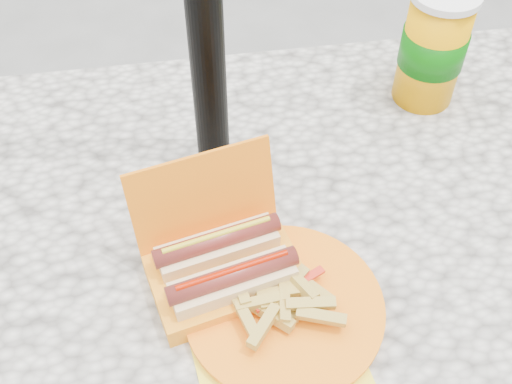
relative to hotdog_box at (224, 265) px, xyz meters
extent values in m
cube|color=beige|center=(0.01, 0.08, -0.06)|extent=(1.20, 0.80, 0.05)
cylinder|color=black|center=(0.51, 0.38, -0.44)|extent=(0.07, 0.07, 0.70)
cube|color=orange|center=(0.00, -0.01, -0.02)|extent=(0.22, 0.16, 0.03)
cube|color=orange|center=(-0.02, 0.07, 0.06)|extent=(0.20, 0.08, 0.12)
cube|color=#F9D78F|center=(0.01, -0.03, 0.00)|extent=(0.17, 0.08, 0.04)
cylinder|color=brown|center=(0.01, -0.03, 0.03)|extent=(0.17, 0.06, 0.03)
cylinder|color=#A61400|center=(0.01, -0.03, 0.04)|extent=(0.14, 0.04, 0.01)
cube|color=#F9D78F|center=(-0.01, 0.02, 0.00)|extent=(0.17, 0.08, 0.04)
cylinder|color=brown|center=(-0.01, 0.02, 0.03)|extent=(0.17, 0.06, 0.03)
cylinder|color=gold|center=(-0.01, 0.02, 0.04)|extent=(0.14, 0.04, 0.01)
cylinder|color=orange|center=(0.07, -0.06, -0.03)|extent=(0.24, 0.24, 0.01)
cylinder|color=orange|center=(0.07, -0.06, -0.02)|extent=(0.26, 0.26, 0.01)
cube|color=gold|center=(0.04, -0.06, 0.00)|extent=(0.06, 0.02, 0.01)
cube|color=gold|center=(0.07, -0.05, 0.00)|extent=(0.06, 0.01, 0.01)
cube|color=gold|center=(0.07, -0.07, 0.00)|extent=(0.02, 0.06, 0.02)
cube|color=gold|center=(0.09, -0.05, 0.01)|extent=(0.04, 0.06, 0.02)
cube|color=gold|center=(0.05, -0.08, 0.00)|extent=(0.06, 0.05, 0.02)
cube|color=gold|center=(0.07, -0.04, 0.00)|extent=(0.05, 0.06, 0.02)
cube|color=gold|center=(0.11, -0.05, -0.01)|extent=(0.05, 0.06, 0.02)
cube|color=gold|center=(0.11, -0.09, 0.00)|extent=(0.06, 0.04, 0.02)
cube|color=gold|center=(0.02, -0.08, 0.00)|extent=(0.03, 0.06, 0.01)
cube|color=gold|center=(0.04, -0.04, 0.00)|extent=(0.02, 0.06, 0.02)
cube|color=gold|center=(0.08, -0.04, 0.00)|extent=(0.06, 0.05, 0.02)
cube|color=gold|center=(0.10, -0.08, 0.01)|extent=(0.06, 0.02, 0.02)
cube|color=gold|center=(0.07, -0.06, -0.01)|extent=(0.03, 0.06, 0.02)
cube|color=gold|center=(0.04, -0.10, 0.00)|extent=(0.05, 0.06, 0.01)
cube|color=gold|center=(0.01, -0.04, 0.01)|extent=(0.02, 0.06, 0.01)
ellipsoid|color=#A61400|center=(0.02, -0.02, -0.01)|extent=(0.05, 0.05, 0.02)
cube|color=red|center=(0.08, -0.05, 0.00)|extent=(0.10, 0.06, 0.00)
cylinder|color=#FA9F00|center=(0.38, 0.32, 0.06)|extent=(0.10, 0.10, 0.19)
cylinder|color=#065F06|center=(0.38, 0.32, 0.07)|extent=(0.11, 0.11, 0.06)
camera|label=1|loc=(-0.03, -0.47, 0.69)|focal=45.00mm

